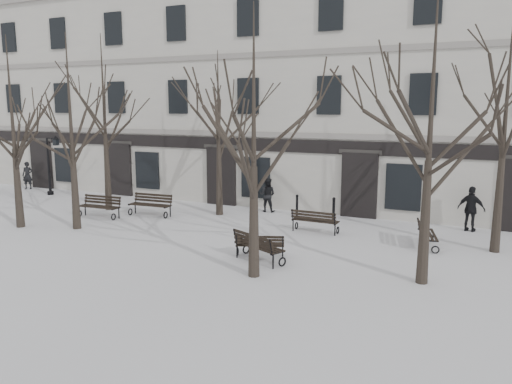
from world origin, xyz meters
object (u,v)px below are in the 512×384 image
Objects in this scene: tree_2 at (254,110)px; bench_1 at (260,245)px; bench_5 at (426,234)px; lamp_post at (51,161)px; tree_1 at (70,109)px; bench_0 at (100,206)px; bench_3 at (151,204)px; tree_0 at (11,110)px; bench_2 at (257,246)px; tree_3 at (432,97)px; bench_4 at (315,220)px.

tree_2 is 4.75m from bench_1.
tree_2 is 8.07m from bench_5.
lamp_post is at bearing 154.88° from tree_2.
tree_1 reaches higher than bench_0.
bench_3 is 1.11× the size of bench_5.
bench_0 is at bearing 58.69° from tree_0.
bench_0 reaches higher than bench_2.
bench_5 is (11.95, -0.05, -0.07)m from bench_3.
tree_3 is 6.83m from bench_2.
bench_0 reaches higher than bench_5.
tree_0 reaches higher than bench_2.
bench_5 is 0.54× the size of lamp_post.
bench_3 is at bearing 2.78° from bench_4.
tree_2 is (11.32, -1.39, 0.01)m from tree_0.
bench_3 is at bearing -49.08° from bench_1.
bench_2 reaches higher than bench_4.
tree_1 is 4.26× the size of bench_5.
bench_4 is (-0.04, 5.64, -4.30)m from tree_2.
bench_2 is (-0.51, 1.33, -4.28)m from tree_2.
lamp_post is (-16.06, 1.91, 1.43)m from bench_4.
bench_1 is 0.90× the size of bench_4.
bench_4 is at bearing 90.36° from tree_2.
tree_0 is at bearing -161.13° from tree_1.
bench_1 is (-0.62, 1.76, -4.37)m from tree_2.
bench_1 is 3.92m from bench_4.
bench_4 is at bearing 20.63° from tree_0.
lamp_post is (-6.47, 3.37, 1.40)m from bench_0.
tree_0 is 2.30× the size of lamp_post.
tree_1 is at bearing 177.17° from tree_3.
lamp_post is (-20.25, 2.14, 1.45)m from bench_5.
bench_0 is at bearing -148.79° from bench_3.
bench_1 is 0.82× the size of bench_3.
lamp_post is at bearing 142.80° from tree_1.
tree_3 is 21.71m from lamp_post.
tree_0 reaches higher than bench_1.
tree_1 is 2.32× the size of lamp_post.
tree_3 reaches higher than tree_0.
bench_0 is at bearing 106.91° from tree_1.
bench_0 is 0.98× the size of bench_3.
bench_1 is at bearing 177.21° from tree_3.
bench_1 is at bearing -19.14° from bench_0.
bench_0 is at bearing 7.86° from bench_2.
tree_1 is at bearing -77.19° from bench_0.
lamp_post is at bearing 162.15° from bench_3.
tree_2 reaches higher than lamp_post.
tree_3 reaches higher than bench_1.
bench_4 is (0.58, 3.88, 0.07)m from bench_1.
lamp_post is (-7.08, 5.37, -2.90)m from tree_1.
bench_4 reaches higher than bench_5.
bench_1 is 0.45m from bench_2.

